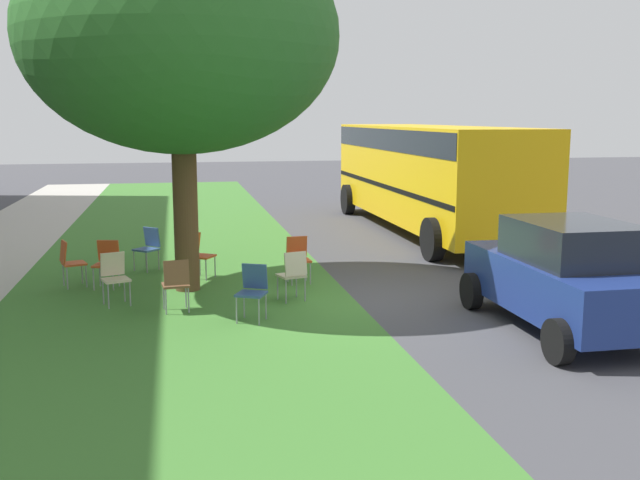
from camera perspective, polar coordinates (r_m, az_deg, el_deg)
ground at (r=12.60m, az=3.81°, el=-4.83°), size 80.00×80.00×0.00m
grass_verge at (r=12.18m, az=-10.96°, el=-5.47°), size 48.00×6.00×0.01m
street_tree at (r=13.36m, az=-10.84°, el=15.32°), size 5.54×5.54×6.56m
chair_0 at (r=14.06m, az=-16.28°, el=-1.52°), size 0.51×0.50×0.88m
chair_1 at (r=14.30m, az=-18.92°, el=-1.47°), size 0.53×0.53×0.88m
chair_2 at (r=13.92m, az=-1.72°, el=-1.24°), size 0.45×0.45×0.88m
chair_3 at (r=11.37m, az=-5.27°, el=-3.74°), size 0.56×0.55×0.88m
chair_4 at (r=12.75m, az=-15.71°, el=-2.60°), size 0.53×0.53×0.88m
chair_5 at (r=15.46m, az=-13.23°, el=-0.40°), size 0.59×0.59×0.88m
chair_6 at (r=14.48m, az=-9.40°, el=-0.94°), size 0.57×0.57×0.88m
chair_7 at (r=12.01m, az=-11.16°, el=-3.17°), size 0.46×0.46×0.88m
chair_8 at (r=12.49m, az=-2.12°, el=-2.50°), size 0.52×0.52×0.88m
parked_car at (r=11.33m, az=18.71°, el=-2.62°), size 3.70×1.92×1.65m
school_bus at (r=20.23m, az=8.36°, el=5.60°), size 10.40×2.80×2.88m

